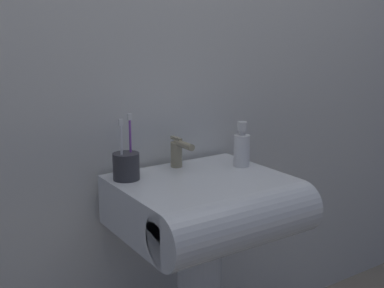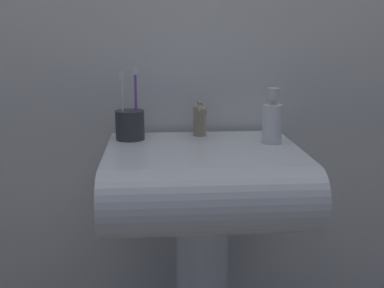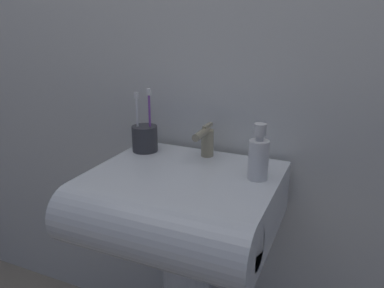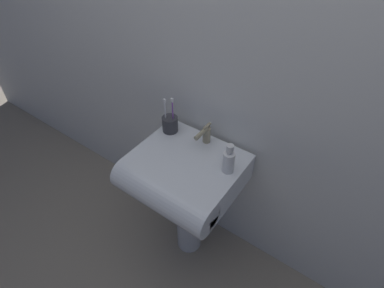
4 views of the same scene
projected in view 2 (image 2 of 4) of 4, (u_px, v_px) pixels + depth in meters
The scene contains 4 objects.
sink_basin at pixel (205, 182), 1.24m from camera, with size 0.51×0.47×0.16m.
faucet at pixel (200, 118), 1.39m from camera, with size 0.04×0.12×0.10m.
toothbrush_cup at pixel (130, 124), 1.36m from camera, with size 0.08×0.08×0.20m.
soap_bottle at pixel (272, 121), 1.31m from camera, with size 0.05×0.05×0.15m.
Camera 2 is at (-0.12, -1.23, 1.06)m, focal length 45.00 mm.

